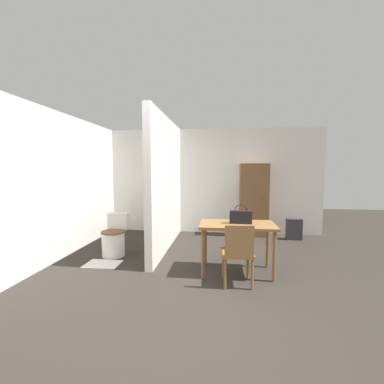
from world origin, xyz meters
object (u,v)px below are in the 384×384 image
object	(u,v)px
wooden_cabinet	(254,200)
dining_table	(237,230)
space_heater	(294,229)
toilet	(115,238)
wooden_chair	(238,252)
handbag	(241,217)

from	to	relation	value
wooden_cabinet	dining_table	bearing A→B (deg)	-102.73
space_heater	dining_table	bearing A→B (deg)	-124.13
dining_table	wooden_cabinet	xyz separation A→B (m)	(0.50, 2.23, 0.19)
wooden_cabinet	toilet	bearing A→B (deg)	-147.59
wooden_chair	handbag	bearing A→B (deg)	78.38
wooden_cabinet	space_heater	size ratio (longest dim) A/B	3.63
handbag	wooden_cabinet	size ratio (longest dim) A/B	0.19
toilet	handbag	world-z (taller)	handbag
dining_table	handbag	size ratio (longest dim) A/B	3.41
wooden_chair	space_heater	size ratio (longest dim) A/B	1.82
wooden_chair	handbag	size ratio (longest dim) A/B	2.61
wooden_chair	space_heater	bearing A→B (deg)	56.80
toilet	space_heater	xyz separation A→B (m)	(3.48, 1.43, -0.07)
dining_table	space_heater	bearing A→B (deg)	55.87
wooden_cabinet	space_heater	xyz separation A→B (m)	(0.84, -0.24, -0.60)
dining_table	handbag	bearing A→B (deg)	16.23
dining_table	space_heater	distance (m)	2.44
dining_table	handbag	xyz separation A→B (m)	(0.05, 0.01, 0.19)
handbag	space_heater	size ratio (longest dim) A/B	0.70
dining_table	wooden_chair	world-z (taller)	wooden_chair
dining_table	toilet	distance (m)	2.23
dining_table	space_heater	xyz separation A→B (m)	(1.35, 1.99, -0.41)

